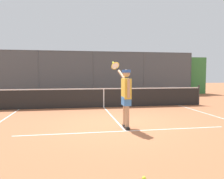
{
  "coord_description": "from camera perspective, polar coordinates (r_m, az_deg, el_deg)",
  "views": [
    {
      "loc": [
        1.49,
        7.06,
        1.69
      ],
      "look_at": [
        -0.04,
        -1.75,
        1.05
      ],
      "focal_mm": 35.76,
      "sensor_mm": 36.0,
      "label": 1
    }
  ],
  "objects": [
    {
      "name": "ground_plane",
      "position": [
        7.41,
        2.03,
        -9.08
      ],
      "size": [
        60.0,
        60.0,
        0.0
      ],
      "primitive_type": "plane",
      "color": "#A8603D"
    },
    {
      "name": "court_line_markings",
      "position": [
        6.34,
        4.17,
        -11.33
      ],
      "size": [
        8.13,
        8.63,
        0.01
      ],
      "color": "white",
      "rests_on": "ground"
    },
    {
      "name": "fence_backdrop",
      "position": [
        17.6,
        -4.98,
        3.49
      ],
      "size": [
        18.97,
        1.37,
        3.38
      ],
      "color": "#474C51",
      "rests_on": "ground"
    },
    {
      "name": "tennis_net",
      "position": [
        11.18,
        -2.12,
        -2.05
      ],
      "size": [
        10.44,
        0.09,
        1.07
      ],
      "color": "#2D2D2D",
      "rests_on": "ground"
    },
    {
      "name": "tennis_player",
      "position": [
        6.84,
        3.57,
        -1.0
      ],
      "size": [
        0.47,
        1.47,
        2.11
      ],
      "rotation": [
        0.0,
        0.0,
        -1.57
      ],
      "color": "black",
      "rests_on": "ground"
    },
    {
      "name": "tennis_ball_by_sideline",
      "position": [
        3.83,
        8.18,
        -21.56
      ],
      "size": [
        0.07,
        0.07,
        0.07
      ],
      "primitive_type": "sphere",
      "color": "#CCDB33",
      "rests_on": "ground"
    }
  ]
}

